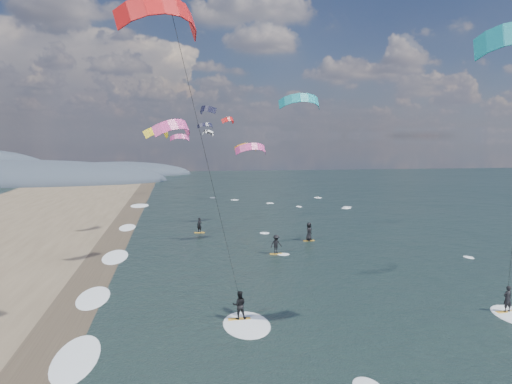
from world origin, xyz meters
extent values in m
cube|color=#382D23|center=(-12.00, 10.00, 0.00)|extent=(3.00, 240.00, 0.00)
ellipsoid|color=#3D4756|center=(-40.00, 100.00, 0.00)|extent=(64.00, 24.00, 10.00)
ellipsoid|color=#3D4756|center=(-22.00, 120.00, 0.00)|extent=(40.00, 18.00, 7.00)
cube|color=gold|center=(13.39, 8.41, 0.03)|extent=(1.27, 0.38, 0.05)
imported|color=black|center=(13.39, 8.41, 0.84)|extent=(0.62, 0.45, 1.57)
cube|color=gold|center=(-2.31, 9.72, 0.03)|extent=(1.27, 0.39, 0.06)
imported|color=black|center=(-2.31, 9.72, 0.87)|extent=(0.82, 0.65, 1.61)
ellipsoid|color=white|center=(-2.01, 8.92, 0.00)|extent=(2.60, 4.20, 0.12)
cylinder|color=black|center=(-4.06, 6.72, 8.43)|extent=(0.02, 0.02, 15.86)
cube|color=gold|center=(2.82, 24.86, 0.03)|extent=(1.10, 0.35, 0.05)
imported|color=black|center=(2.82, 24.86, 0.89)|extent=(1.21, 0.89, 1.68)
cube|color=gold|center=(7.12, 29.82, 0.03)|extent=(1.10, 0.35, 0.05)
imported|color=black|center=(7.12, 29.82, 0.95)|extent=(0.97, 1.05, 1.80)
cube|color=gold|center=(-3.41, 35.69, 0.03)|extent=(1.10, 0.35, 0.05)
imported|color=black|center=(-3.41, 35.69, 0.84)|extent=(0.69, 0.64, 1.57)
ellipsoid|color=white|center=(-10.80, 6.00, 0.00)|extent=(2.40, 5.40, 0.11)
ellipsoid|color=white|center=(-10.80, 15.00, 0.00)|extent=(2.40, 5.40, 0.11)
ellipsoid|color=white|center=(-10.80, 26.00, 0.00)|extent=(2.40, 5.40, 0.11)
ellipsoid|color=white|center=(-10.80, 40.00, 0.00)|extent=(2.40, 5.40, 0.11)
ellipsoid|color=white|center=(-10.80, 58.00, 0.00)|extent=(2.40, 5.40, 0.11)
camera|label=1|loc=(-5.62, -17.30, 10.34)|focal=35.00mm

